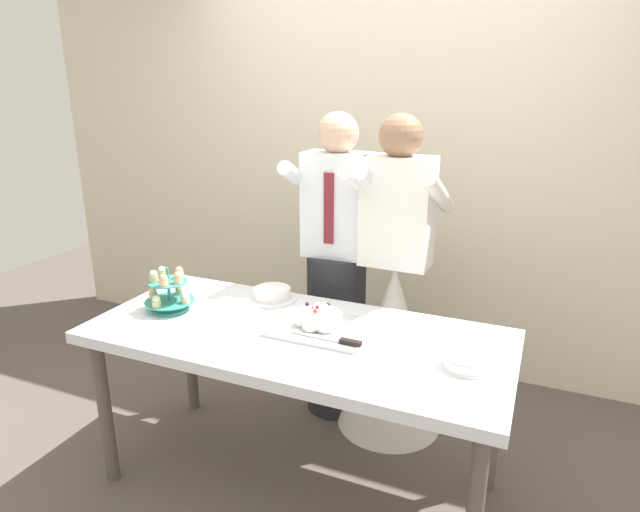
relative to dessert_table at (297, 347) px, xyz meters
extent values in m
plane|color=#564C47|center=(0.00, 0.00, -0.70)|extent=(8.00, 8.00, 0.00)
cube|color=beige|center=(0.00, 1.41, 0.75)|extent=(5.20, 0.10, 2.90)
cube|color=silver|center=(0.00, 0.00, 0.05)|extent=(1.80, 0.80, 0.05)
cylinder|color=#564C47|center=(-0.82, -0.32, -0.34)|extent=(0.06, 0.06, 0.72)
cylinder|color=#564C47|center=(-0.82, 0.32, -0.34)|extent=(0.06, 0.06, 0.72)
cylinder|color=#564C47|center=(0.82, 0.32, -0.34)|extent=(0.06, 0.06, 0.72)
cylinder|color=teal|center=(-0.64, -0.02, 0.08)|extent=(0.17, 0.17, 0.01)
cylinder|color=teal|center=(-0.64, -0.02, 0.18)|extent=(0.01, 0.01, 0.21)
cylinder|color=teal|center=(-0.64, -0.02, 0.12)|extent=(0.23, 0.23, 0.01)
cylinder|color=#D1B784|center=(-0.56, -0.02, 0.14)|extent=(0.04, 0.04, 0.03)
sphere|color=white|center=(-0.56, -0.02, 0.16)|extent=(0.04, 0.04, 0.04)
cylinder|color=#D1B784|center=(-0.65, 0.06, 0.14)|extent=(0.04, 0.04, 0.03)
sphere|color=white|center=(-0.65, 0.06, 0.16)|extent=(0.04, 0.04, 0.04)
cylinder|color=#D1B784|center=(-0.73, -0.03, 0.14)|extent=(0.04, 0.04, 0.03)
sphere|color=#D6B27A|center=(-0.73, -0.03, 0.16)|extent=(0.04, 0.04, 0.04)
cylinder|color=#D1B784|center=(-0.65, -0.11, 0.14)|extent=(0.04, 0.04, 0.03)
sphere|color=beige|center=(-0.65, -0.11, 0.16)|extent=(0.04, 0.04, 0.04)
cylinder|color=teal|center=(-0.64, -0.02, 0.21)|extent=(0.18, 0.18, 0.01)
cylinder|color=#D1B784|center=(-0.58, -0.03, 0.23)|extent=(0.04, 0.04, 0.03)
sphere|color=#D6B27A|center=(-0.58, -0.03, 0.25)|extent=(0.04, 0.04, 0.04)
cylinder|color=#D1B784|center=(-0.62, 0.03, 0.23)|extent=(0.04, 0.04, 0.03)
sphere|color=#D6B27A|center=(-0.62, 0.03, 0.25)|extent=(0.04, 0.04, 0.04)
cylinder|color=#D1B784|center=(-0.70, 0.01, 0.23)|extent=(0.04, 0.04, 0.03)
sphere|color=beige|center=(-0.70, 0.01, 0.25)|extent=(0.04, 0.04, 0.04)
cylinder|color=#D1B784|center=(-0.70, -0.06, 0.23)|extent=(0.04, 0.04, 0.03)
sphere|color=beige|center=(-0.70, -0.06, 0.25)|extent=(0.04, 0.04, 0.04)
cylinder|color=#D1B784|center=(-0.62, -0.08, 0.23)|extent=(0.04, 0.04, 0.03)
sphere|color=#D6B27A|center=(-0.62, -0.08, 0.25)|extent=(0.04, 0.04, 0.04)
cube|color=silver|center=(0.09, 0.05, 0.09)|extent=(0.42, 0.31, 0.02)
sphere|color=white|center=(0.14, 0.05, 0.12)|extent=(0.08, 0.08, 0.08)
sphere|color=white|center=(0.12, 0.09, 0.13)|extent=(0.08, 0.08, 0.08)
sphere|color=white|center=(0.08, 0.10, 0.13)|extent=(0.08, 0.08, 0.08)
sphere|color=white|center=(0.02, 0.09, 0.12)|extent=(0.07, 0.07, 0.07)
sphere|color=white|center=(0.02, 0.02, 0.12)|extent=(0.08, 0.08, 0.08)
sphere|color=white|center=(0.08, -0.02, 0.12)|extent=(0.07, 0.07, 0.07)
sphere|color=white|center=(0.13, 0.01, 0.13)|extent=(0.09, 0.09, 0.09)
sphere|color=white|center=(0.09, 0.05, 0.14)|extent=(0.11, 0.11, 0.11)
sphere|color=#2D1938|center=(0.03, 0.04, 0.19)|extent=(0.02, 0.02, 0.02)
sphere|color=#B21923|center=(0.09, 0.03, 0.19)|extent=(0.02, 0.02, 0.02)
sphere|color=#2D1938|center=(0.11, 0.09, 0.18)|extent=(0.02, 0.02, 0.02)
sphere|color=#DB474C|center=(0.09, 0.01, 0.18)|extent=(0.02, 0.02, 0.02)
sphere|color=#B21923|center=(0.06, 0.05, 0.18)|extent=(0.02, 0.02, 0.02)
sphere|color=#2D1938|center=(0.07, 0.03, 0.18)|extent=(0.02, 0.02, 0.02)
sphere|color=#2D1938|center=(0.09, 0.05, 0.19)|extent=(0.02, 0.02, 0.02)
cube|color=silver|center=(0.12, -0.06, 0.10)|extent=(0.23, 0.03, 0.00)
cube|color=black|center=(0.27, -0.07, 0.11)|extent=(0.09, 0.03, 0.02)
cylinder|color=white|center=(0.72, -0.03, 0.08)|extent=(0.17, 0.17, 0.01)
cylinder|color=white|center=(0.72, -0.03, 0.09)|extent=(0.17, 0.17, 0.01)
cylinder|color=white|center=(0.72, -0.03, 0.10)|extent=(0.17, 0.17, 0.01)
cylinder|color=white|center=(0.72, -0.03, 0.11)|extent=(0.17, 0.17, 0.01)
cylinder|color=white|center=(0.72, -0.03, 0.12)|extent=(0.17, 0.17, 0.01)
cylinder|color=white|center=(-0.26, 0.28, 0.08)|extent=(0.24, 0.24, 0.01)
cylinder|color=white|center=(-0.26, 0.28, 0.11)|extent=(0.18, 0.18, 0.05)
cylinder|color=#232328|center=(-0.08, 0.66, -0.24)|extent=(0.32, 0.32, 0.92)
cube|color=white|center=(-0.08, 0.66, 0.49)|extent=(0.35, 0.21, 0.54)
sphere|color=#D8B293|center=(-0.08, 0.66, 0.85)|extent=(0.21, 0.21, 0.21)
cylinder|color=white|center=(-0.27, 0.65, 0.60)|extent=(0.10, 0.49, 0.28)
cylinder|color=white|center=(0.11, 0.67, 0.60)|extent=(0.10, 0.49, 0.28)
cube|color=maroon|center=(-0.08, 0.55, 0.49)|extent=(0.05, 0.01, 0.36)
cone|color=white|center=(0.26, 0.62, -0.24)|extent=(0.56, 0.56, 0.92)
cube|color=white|center=(0.26, 0.62, 0.49)|extent=(0.34, 0.21, 0.54)
sphere|color=#997054|center=(0.26, 0.62, 0.85)|extent=(0.21, 0.21, 0.21)
cylinder|color=white|center=(0.07, 0.63, 0.60)|extent=(0.09, 0.49, 0.28)
cylinder|color=white|center=(0.45, 0.62, 0.60)|extent=(0.09, 0.49, 0.28)
camera|label=1|loc=(0.92, -1.89, 1.07)|focal=30.22mm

